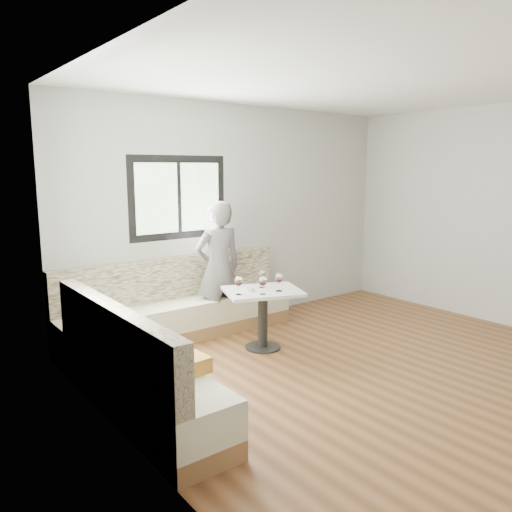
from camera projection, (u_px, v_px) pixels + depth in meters
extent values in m
cube|color=brown|center=(390.00, 376.00, 4.85)|extent=(5.00, 5.00, 0.01)
cube|color=white|center=(405.00, 75.00, 4.37)|extent=(5.00, 5.00, 0.01)
cube|color=#B7B7B2|center=(239.00, 214.00, 6.56)|extent=(5.00, 0.01, 2.80)
cube|color=#B7B7B2|center=(148.00, 265.00, 3.11)|extent=(0.01, 5.00, 2.80)
cube|color=black|center=(179.00, 198.00, 5.97)|extent=(1.30, 0.02, 1.00)
cube|color=black|center=(96.00, 215.00, 3.77)|extent=(0.02, 1.30, 1.00)
cube|color=brown|center=(182.00, 331.00, 5.94)|extent=(2.90, 0.55, 0.16)
cube|color=beige|center=(182.00, 313.00, 5.90)|extent=(2.90, 0.55, 0.29)
cube|color=beige|center=(172.00, 278.00, 5.99)|extent=(2.90, 0.14, 0.50)
cube|color=brown|center=(141.00, 402.00, 4.14)|extent=(0.55, 2.25, 0.16)
cube|color=beige|center=(140.00, 377.00, 4.10)|extent=(0.55, 2.25, 0.29)
cube|color=beige|center=(113.00, 336.00, 3.91)|extent=(0.14, 2.25, 0.50)
cube|color=orange|center=(176.00, 364.00, 3.83)|extent=(0.44, 0.44, 0.12)
cylinder|color=black|center=(263.00, 347.00, 5.62)|extent=(0.40, 0.40, 0.02)
cylinder|color=black|center=(263.00, 321.00, 5.57)|extent=(0.11, 0.11, 0.64)
cube|color=silver|center=(263.00, 291.00, 5.51)|extent=(0.99, 0.89, 0.04)
imported|color=#5E5759|center=(218.00, 268.00, 6.01)|extent=(0.63, 0.46, 1.62)
cylinder|color=white|center=(250.00, 289.00, 5.45)|extent=(0.10, 0.10, 0.04)
sphere|color=black|center=(251.00, 288.00, 5.46)|extent=(0.02, 0.02, 0.02)
sphere|color=black|center=(249.00, 288.00, 5.45)|extent=(0.02, 0.02, 0.02)
sphere|color=black|center=(251.00, 289.00, 5.44)|extent=(0.02, 0.02, 0.02)
cylinder|color=white|center=(239.00, 294.00, 5.29)|extent=(0.07, 0.07, 0.01)
cylinder|color=white|center=(239.00, 290.00, 5.28)|extent=(0.01, 0.01, 0.09)
ellipsoid|color=white|center=(239.00, 281.00, 5.27)|extent=(0.09, 0.09, 0.11)
cylinder|color=#49070C|center=(239.00, 283.00, 5.27)|extent=(0.06, 0.06, 0.02)
cylinder|color=white|center=(263.00, 294.00, 5.31)|extent=(0.07, 0.07, 0.01)
cylinder|color=white|center=(263.00, 290.00, 5.30)|extent=(0.01, 0.01, 0.09)
ellipsoid|color=white|center=(263.00, 281.00, 5.28)|extent=(0.09, 0.09, 0.11)
cylinder|color=#49070C|center=(263.00, 283.00, 5.28)|extent=(0.06, 0.06, 0.02)
cylinder|color=white|center=(279.00, 291.00, 5.45)|extent=(0.07, 0.07, 0.01)
cylinder|color=white|center=(279.00, 287.00, 5.44)|extent=(0.01, 0.01, 0.09)
ellipsoid|color=white|center=(279.00, 278.00, 5.42)|extent=(0.09, 0.09, 0.11)
cylinder|color=#49070C|center=(279.00, 280.00, 5.43)|extent=(0.06, 0.06, 0.02)
cylinder|color=white|center=(262.00, 287.00, 5.62)|extent=(0.07, 0.07, 0.01)
cylinder|color=white|center=(262.00, 283.00, 5.61)|extent=(0.01, 0.01, 0.09)
ellipsoid|color=white|center=(262.00, 274.00, 5.60)|extent=(0.09, 0.09, 0.11)
cylinder|color=#49070C|center=(262.00, 277.00, 5.60)|extent=(0.06, 0.06, 0.02)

